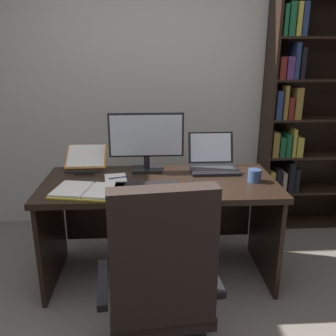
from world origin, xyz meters
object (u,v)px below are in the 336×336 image
open_binder (88,191)px  pen (118,178)px  laptop (213,162)px  notepad (116,179)px  computer_mouse (192,185)px  reading_stand_with_book (86,159)px  desk (160,204)px  office_chair (161,298)px  monitor (146,141)px  bookshelf (303,121)px  keyboard (147,187)px  coffee_mug (254,176)px

open_binder → pen: 0.30m
pen → laptop: bearing=16.0°
laptop → notepad: laptop is taller
laptop → pen: 0.74m
computer_mouse → reading_stand_with_book: bearing=149.7°
desk → office_chair: (-0.03, -0.95, -0.09)m
open_binder → pen: size_ratio=3.49×
office_chair → monitor: 1.23m
desk → reading_stand_with_book: (-0.55, 0.23, 0.29)m
laptop → monitor: bearing=-178.7°
bookshelf → monitor: (-1.43, -0.59, -0.03)m
office_chair → open_binder: office_chair is taller
bookshelf → open_binder: 2.09m
desk → keyboard: size_ratio=3.88×
desk → computer_mouse: 0.38m
laptop → keyboard: laptop is taller
monitor → reading_stand_with_book: 0.49m
laptop → keyboard: bearing=-142.4°
bookshelf → laptop: bookshelf is taller
open_binder → notepad: size_ratio=2.32×
monitor → computer_mouse: size_ratio=5.35×
bookshelf → monitor: size_ratio=3.75×
desk → notepad: (-0.31, -0.03, 0.21)m
desk → coffee_mug: coffee_mug is taller
bookshelf → pen: bearing=-154.4°
keyboard → open_binder: same height
bookshelf → pen: size_ratio=14.89×
laptop → office_chair: bearing=-111.6°
office_chair → pen: bearing=99.9°
keyboard → notepad: 0.29m
laptop → pen: (-0.71, -0.20, -0.04)m
computer_mouse → pen: 0.53m
desk → bookshelf: bookshelf is taller
desk → bookshelf: bearing=29.3°
desk → computer_mouse: computer_mouse is taller
pen → bookshelf: bearing=25.6°
office_chair → monitor: (-0.06, 1.11, 0.53)m
desk → laptop: size_ratio=4.61×
desk → computer_mouse: size_ratio=15.67×
open_binder → coffee_mug: (1.12, 0.14, 0.03)m
desk → office_chair: bearing=-91.7°
monitor → computer_mouse: (0.30, -0.38, -0.21)m
monitor → coffee_mug: size_ratio=6.04×
monitor → notepad: bearing=-139.1°
computer_mouse → coffee_mug: (0.44, 0.09, 0.02)m
laptop → keyboard: size_ratio=0.84×
coffee_mug → office_chair: bearing=-129.7°
keyboard → bookshelf: bearing=34.1°
computer_mouse → reading_stand_with_book: (-0.76, 0.45, 0.06)m
office_chair → notepad: bearing=101.0°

